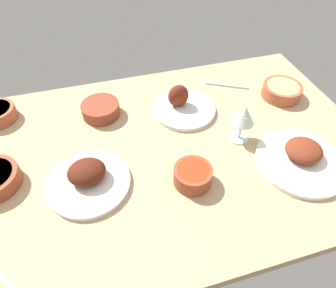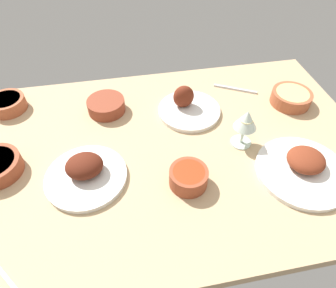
# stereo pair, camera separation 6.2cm
# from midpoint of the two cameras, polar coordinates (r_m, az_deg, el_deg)

# --- Properties ---
(dining_table) EXTENTS (1.40, 0.90, 0.04)m
(dining_table) POSITION_cam_midpoint_polar(r_m,az_deg,el_deg) (1.00, -1.77, -1.63)
(dining_table) COLOR tan
(dining_table) RESTS_ON ground
(plate_near_viewer) EXTENTS (0.29, 0.29, 0.07)m
(plate_near_viewer) POSITION_cam_midpoint_polar(r_m,az_deg,el_deg) (1.01, 23.28, -2.55)
(plate_near_viewer) COLOR silver
(plate_near_viewer) RESTS_ON dining_table
(plate_far_side) EXTENTS (0.24, 0.24, 0.10)m
(plate_far_side) POSITION_cam_midpoint_polar(r_m,az_deg,el_deg) (1.11, 1.28, 7.61)
(plate_far_side) COLOR silver
(plate_far_side) RESTS_ON dining_table
(plate_center_main) EXTENTS (0.25, 0.25, 0.08)m
(plate_center_main) POSITION_cam_midpoint_polar(r_m,az_deg,el_deg) (0.91, -17.34, -6.53)
(plate_center_main) COLOR silver
(plate_center_main) RESTS_ON dining_table
(bowl_potatoes) EXTENTS (0.14, 0.14, 0.05)m
(bowl_potatoes) POSITION_cam_midpoint_polar(r_m,az_deg,el_deg) (1.12, -14.66, 6.65)
(bowl_potatoes) COLOR brown
(bowl_potatoes) RESTS_ON dining_table
(bowl_pasta) EXTENTS (0.15, 0.15, 0.05)m
(bowl_pasta) POSITION_cam_midpoint_polar(r_m,az_deg,el_deg) (1.25, 20.17, 9.83)
(bowl_pasta) COLOR #A35133
(bowl_pasta) RESTS_ON dining_table
(bowl_sauce) EXTENTS (0.12, 0.12, 0.06)m
(bowl_sauce) POSITION_cam_midpoint_polar(r_m,az_deg,el_deg) (0.87, 2.88, -6.23)
(bowl_sauce) COLOR brown
(bowl_sauce) RESTS_ON dining_table
(wine_glass) EXTENTS (0.08, 0.08, 0.14)m
(wine_glass) POSITION_cam_midpoint_polar(r_m,az_deg,el_deg) (0.97, 12.93, 5.23)
(wine_glass) COLOR silver
(wine_glass) RESTS_ON dining_table
(fork_loose) EXTENTS (0.16, 0.09, 0.01)m
(fork_loose) POSITION_cam_midpoint_polar(r_m,az_deg,el_deg) (1.27, 10.08, 11.26)
(fork_loose) COLOR silver
(fork_loose) RESTS_ON dining_table
(spoon_loose) EXTENTS (0.12, 0.15, 0.01)m
(spoon_loose) POSITION_cam_midpoint_polar(r_m,az_deg,el_deg) (0.85, -30.55, -23.00)
(spoon_loose) COLOR silver
(spoon_loose) RESTS_ON dining_table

